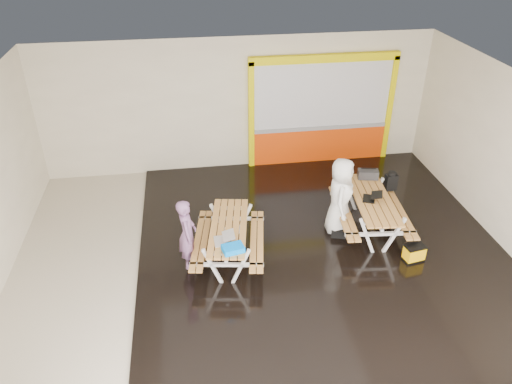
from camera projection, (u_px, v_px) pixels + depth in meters
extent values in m
cube|color=beige|center=(263.00, 256.00, 10.12)|extent=(10.00, 8.00, 0.01)
cube|color=white|center=(264.00, 92.00, 8.31)|extent=(10.00, 8.00, 0.01)
cube|color=beige|center=(238.00, 105.00, 12.61)|extent=(10.00, 0.01, 3.50)
cube|color=beige|center=(318.00, 348.00, 5.82)|extent=(10.00, 0.01, 3.50)
cube|color=beige|center=(509.00, 164.00, 9.85)|extent=(0.01, 8.00, 3.50)
cube|color=black|center=(322.00, 249.00, 10.26)|extent=(7.50, 7.98, 0.05)
cube|color=#E84107|center=(319.00, 145.00, 13.47)|extent=(3.60, 0.12, 1.00)
cube|color=gray|center=(320.00, 127.00, 13.20)|extent=(3.60, 0.14, 0.10)
cube|color=silver|center=(322.00, 95.00, 12.74)|extent=(3.60, 0.08, 1.72)
cube|color=#F0E000|center=(251.00, 117.00, 12.74)|extent=(0.14, 0.16, 2.90)
cube|color=#F0E000|center=(389.00, 109.00, 13.21)|extent=(0.14, 0.16, 2.90)
cube|color=#F0E000|center=(325.00, 58.00, 12.23)|extent=(3.88, 0.16, 0.20)
cube|color=#B07C3E|center=(214.00, 227.00, 9.63)|extent=(0.45, 2.01, 0.04)
cube|color=#B07C3E|center=(221.00, 227.00, 9.63)|extent=(0.45, 2.01, 0.04)
cube|color=#B07C3E|center=(229.00, 227.00, 9.63)|extent=(0.45, 2.01, 0.04)
cube|color=#B07C3E|center=(236.00, 227.00, 9.63)|extent=(0.45, 2.01, 0.04)
cube|color=#B07C3E|center=(243.00, 227.00, 9.63)|extent=(0.45, 2.01, 0.04)
cube|color=white|center=(213.00, 266.00, 9.16)|extent=(0.38, 0.12, 0.81)
cube|color=white|center=(241.00, 267.00, 9.15)|extent=(0.38, 0.12, 0.81)
cube|color=white|center=(227.00, 265.00, 9.13)|extent=(1.37, 0.28, 0.06)
cube|color=white|center=(226.00, 253.00, 9.00)|extent=(0.68, 0.17, 0.06)
cube|color=white|center=(219.00, 220.00, 10.47)|extent=(0.38, 0.12, 0.81)
cube|color=white|center=(244.00, 220.00, 10.47)|extent=(0.38, 0.12, 0.81)
cube|color=white|center=(231.00, 218.00, 10.45)|extent=(1.37, 0.28, 0.06)
cube|color=white|center=(231.00, 208.00, 10.31)|extent=(0.68, 0.17, 0.06)
cube|color=white|center=(229.00, 235.00, 9.73)|extent=(0.33, 1.64, 0.06)
cube|color=#B07C3E|center=(198.00, 239.00, 9.79)|extent=(0.45, 2.01, 0.04)
cube|color=#B07C3E|center=(205.00, 239.00, 9.79)|extent=(0.45, 2.01, 0.04)
cube|color=#B07C3E|center=(253.00, 240.00, 9.78)|extent=(0.45, 2.01, 0.04)
cube|color=#B07C3E|center=(260.00, 240.00, 9.78)|extent=(0.45, 2.01, 0.04)
cube|color=#B07C3E|center=(358.00, 199.00, 10.44)|extent=(0.35, 2.14, 0.04)
cube|color=#B07C3E|center=(365.00, 199.00, 10.45)|extent=(0.35, 2.14, 0.04)
cube|color=#B07C3E|center=(373.00, 199.00, 10.45)|extent=(0.35, 2.14, 0.04)
cube|color=#B07C3E|center=(380.00, 199.00, 10.46)|extent=(0.35, 2.14, 0.04)
cube|color=#B07C3E|center=(387.00, 198.00, 10.46)|extent=(0.35, 2.14, 0.04)
cube|color=white|center=(367.00, 236.00, 9.94)|extent=(0.40, 0.10, 0.86)
cube|color=white|center=(394.00, 235.00, 9.96)|extent=(0.40, 0.10, 0.86)
cube|color=white|center=(381.00, 234.00, 9.93)|extent=(1.46, 0.21, 0.06)
cube|color=white|center=(383.00, 223.00, 9.78)|extent=(0.72, 0.14, 0.06)
cube|color=white|center=(350.00, 195.00, 11.33)|extent=(0.40, 0.10, 0.86)
cube|color=white|center=(373.00, 194.00, 11.36)|extent=(0.40, 0.10, 0.86)
cube|color=white|center=(362.00, 192.00, 11.32)|extent=(1.46, 0.21, 0.06)
cube|color=white|center=(363.00, 182.00, 11.18)|extent=(0.72, 0.14, 0.06)
cube|color=white|center=(371.00, 207.00, 10.56)|extent=(0.24, 1.75, 0.06)
cube|color=#B07C3E|center=(340.00, 212.00, 10.59)|extent=(0.34, 2.14, 0.04)
cube|color=#B07C3E|center=(347.00, 212.00, 10.59)|extent=(0.34, 2.14, 0.04)
cube|color=#B07C3E|center=(394.00, 211.00, 10.64)|extent=(0.34, 2.14, 0.04)
cube|color=#B07C3E|center=(401.00, 211.00, 10.65)|extent=(0.34, 2.14, 0.04)
imported|color=#78507B|center=(187.00, 234.00, 9.35)|extent=(0.36, 0.54, 1.46)
imported|color=white|center=(340.00, 197.00, 10.40)|extent=(0.80, 0.99, 1.76)
cube|color=silver|center=(221.00, 241.00, 9.19)|extent=(0.25, 0.35, 0.02)
cube|color=silver|center=(228.00, 235.00, 9.15)|extent=(0.23, 0.35, 0.07)
cube|color=silver|center=(228.00, 235.00, 9.14)|extent=(0.20, 0.31, 0.05)
cube|color=black|center=(369.00, 199.00, 10.40)|extent=(0.36, 0.41, 0.02)
cube|color=black|center=(377.00, 195.00, 10.30)|extent=(0.34, 0.40, 0.07)
cube|color=silver|center=(377.00, 195.00, 10.31)|extent=(0.29, 0.35, 0.06)
cube|color=#0076F1|center=(233.00, 248.00, 8.92)|extent=(0.43, 0.34, 0.11)
cube|color=black|center=(368.00, 174.00, 11.13)|extent=(0.49, 0.31, 0.20)
cylinder|color=black|center=(369.00, 168.00, 11.05)|extent=(0.34, 0.10, 0.03)
cube|color=black|center=(391.00, 182.00, 11.22)|extent=(0.28, 0.20, 0.38)
cylinder|color=black|center=(392.00, 174.00, 11.11)|extent=(0.19, 0.19, 0.10)
cube|color=black|center=(342.00, 231.00, 10.63)|extent=(0.53, 0.46, 0.17)
cube|color=black|center=(413.00, 259.00, 9.91)|extent=(0.45, 0.34, 0.04)
cube|color=#F7B405|center=(414.00, 253.00, 9.84)|extent=(0.43, 0.31, 0.31)
cube|color=black|center=(415.00, 246.00, 9.75)|extent=(0.45, 0.34, 0.03)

